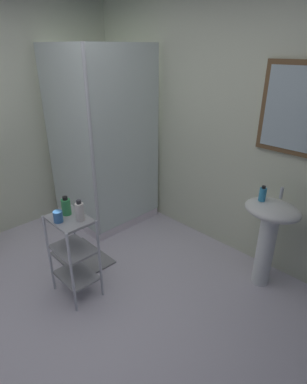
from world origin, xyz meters
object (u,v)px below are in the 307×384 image
at_px(hand_soap_bottle, 263,194).
at_px(rinse_cup, 58,217).
at_px(shower_stall, 104,185).
at_px(body_wash_bottle_green, 66,206).
at_px(storage_cart, 73,250).
at_px(bath_mat, 82,257).
at_px(pedestal_sink, 269,227).
at_px(lotion_bottle_white, 80,211).

relative_size(hand_soap_bottle, rinse_cup, 1.46).
xyz_separation_m(shower_stall, body_wash_bottle_green, (0.78, -0.92, 0.35)).
relative_size(storage_cart, bath_mat, 1.23).
height_order(hand_soap_bottle, rinse_cup, hand_soap_bottle).
bearing_deg(hand_soap_bottle, pedestal_sink, 18.55).
bearing_deg(lotion_bottle_white, bath_mat, 153.39).
distance_m(rinse_cup, bath_mat, 0.94).
relative_size(storage_cart, lotion_bottle_white, 4.30).
bearing_deg(shower_stall, bath_mat, -54.32).
height_order(storage_cart, hand_soap_bottle, hand_soap_bottle).
bearing_deg(body_wash_bottle_green, shower_stall, 130.52).
distance_m(hand_soap_bottle, bath_mat, 1.86).
xyz_separation_m(shower_stall, rinse_cup, (0.84, -1.02, 0.32)).
distance_m(shower_stall, rinse_cup, 1.37).
height_order(body_wash_bottle_green, bath_mat, body_wash_bottle_green).
bearing_deg(hand_soap_bottle, shower_stall, -171.00).
xyz_separation_m(shower_stall, pedestal_sink, (1.91, 0.32, 0.12)).
xyz_separation_m(hand_soap_bottle, rinse_cup, (-0.97, -1.31, -0.08)).
distance_m(shower_stall, pedestal_sink, 1.94).
relative_size(hand_soap_bottle, lotion_bottle_white, 0.76).
bearing_deg(pedestal_sink, shower_stall, -170.53).
bearing_deg(rinse_cup, pedestal_sink, 51.58).
xyz_separation_m(shower_stall, lotion_bottle_white, (0.94, -0.89, 0.35)).
bearing_deg(rinse_cup, lotion_bottle_white, 54.70).
xyz_separation_m(pedestal_sink, lotion_bottle_white, (-0.97, -1.21, 0.24)).
height_order(shower_stall, body_wash_bottle_green, shower_stall).
relative_size(body_wash_bottle_green, rinse_cup, 1.75).
bearing_deg(bath_mat, lotion_bottle_white, -26.61).
relative_size(pedestal_sink, rinse_cup, 9.07).
distance_m(shower_stall, lotion_bottle_white, 1.34).
bearing_deg(lotion_bottle_white, rinse_cup, -125.30).
xyz_separation_m(body_wash_bottle_green, rinse_cup, (0.06, -0.11, -0.02)).
distance_m(pedestal_sink, storage_cart, 1.65).
bearing_deg(shower_stall, rinse_cup, -50.50).
bearing_deg(rinse_cup, storage_cart, 83.07).
xyz_separation_m(hand_soap_bottle, bath_mat, (-1.35, -0.94, -0.86)).
xyz_separation_m(pedestal_sink, storage_cart, (-1.05, -1.26, -0.14)).
xyz_separation_m(rinse_cup, bath_mat, (-0.37, 0.37, -0.78)).
bearing_deg(rinse_cup, body_wash_bottle_green, 119.44).
relative_size(shower_stall, rinse_cup, 22.40).
relative_size(storage_cart, body_wash_bottle_green, 4.74).
distance_m(storage_cart, lotion_bottle_white, 0.39).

